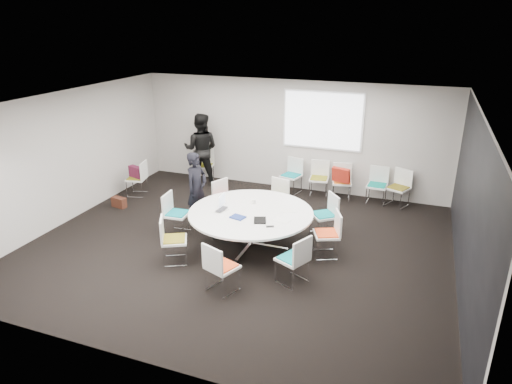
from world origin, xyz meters
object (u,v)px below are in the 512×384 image
(chair_ring_b, at_px, (324,223))
(chair_back_a, at_px, (291,182))
(cup, at_px, (254,202))
(chair_back_b, at_px, (319,185))
(chair_ring_g, at_px, (222,276))
(chair_ring_e, at_px, (177,222))
(chair_ring_f, at_px, (174,248))
(brown_bag, at_px, (119,202))
(chair_ring_h, at_px, (293,268))
(chair_back_d, at_px, (376,192))
(conference_table, at_px, (251,220))
(person_main, at_px, (197,189))
(chair_ring_c, at_px, (276,206))
(person_back, at_px, (201,149))
(chair_spare_left, at_px, (138,185))
(chair_back_c, at_px, (341,189))
(maroon_bag, at_px, (136,172))
(chair_back_e, at_px, (398,195))
(chair_person_back, at_px, (205,172))
(chair_ring_d, at_px, (226,207))
(chair_ring_a, at_px, (327,242))
(laptop, at_px, (223,210))

(chair_ring_b, relative_size, chair_back_a, 1.00)
(chair_ring_b, height_order, cup, chair_ring_b)
(chair_back_b, relative_size, cup, 9.78)
(cup, bearing_deg, chair_ring_g, -83.89)
(chair_ring_e, height_order, chair_ring_f, same)
(chair_ring_b, relative_size, brown_bag, 2.44)
(chair_ring_h, xyz_separation_m, chair_back_d, (0.90, 4.13, 0.00))
(conference_table, bearing_deg, person_main, 157.50)
(chair_ring_c, bearing_deg, chair_ring_g, 106.23)
(person_back, distance_m, brown_bag, 2.59)
(chair_back_a, height_order, chair_spare_left, same)
(chair_back_a, distance_m, chair_back_b, 0.71)
(chair_ring_h, relative_size, chair_back_c, 1.00)
(chair_ring_h, distance_m, maroon_bag, 5.46)
(chair_ring_h, relative_size, person_back, 0.46)
(chair_back_e, distance_m, chair_spare_left, 6.39)
(chair_back_a, height_order, chair_person_back, same)
(person_back, bearing_deg, person_main, 101.34)
(chair_ring_h, height_order, chair_back_e, same)
(chair_ring_d, distance_m, chair_back_b, 2.66)
(chair_back_b, height_order, chair_spare_left, same)
(cup, distance_m, brown_bag, 3.62)
(chair_ring_d, height_order, chair_ring_f, same)
(chair_ring_c, xyz_separation_m, chair_back_d, (2.01, 1.68, 0.00))
(cup, bearing_deg, chair_back_e, 46.08)
(person_main, relative_size, cup, 17.66)
(chair_ring_d, bearing_deg, chair_ring_e, -8.32)
(chair_spare_left, bearing_deg, person_main, -127.21)
(chair_ring_a, bearing_deg, chair_ring_b, -7.36)
(chair_ring_b, relative_size, chair_ring_c, 1.00)
(chair_back_a, bearing_deg, chair_ring_b, 136.11)
(chair_ring_b, bearing_deg, cup, 74.99)
(chair_back_c, bearing_deg, chair_ring_g, 64.87)
(laptop, xyz_separation_m, maroon_bag, (-3.16, 1.69, -0.12))
(brown_bag, bearing_deg, cup, -5.48)
(laptop, bearing_deg, chair_back_d, -32.01)
(chair_ring_d, distance_m, chair_back_a, 2.28)
(chair_ring_d, height_order, chair_ring_g, same)
(chair_back_a, bearing_deg, brown_bag, 48.20)
(brown_bag, bearing_deg, person_back, 63.27)
(chair_spare_left, bearing_deg, chair_ring_a, -119.41)
(conference_table, distance_m, cup, 0.46)
(chair_person_back, bearing_deg, cup, 120.33)
(chair_back_b, bearing_deg, brown_bag, 22.49)
(chair_ring_a, relative_size, chair_ring_c, 1.00)
(laptop, bearing_deg, chair_back_a, -1.38)
(chair_ring_d, distance_m, chair_ring_f, 2.09)
(chair_person_back, xyz_separation_m, laptop, (2.03, -3.22, 0.47))
(conference_table, distance_m, laptop, 0.56)
(chair_back_c, bearing_deg, cup, 51.96)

